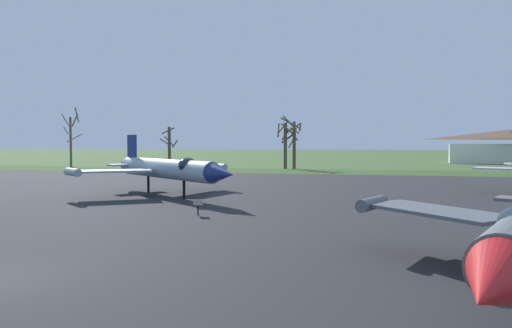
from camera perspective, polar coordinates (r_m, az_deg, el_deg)
name	(u,v)px	position (r m, az deg, el deg)	size (l,w,h in m)	color
asphalt_apron	(195,203)	(30.36, -7.77, -4.91)	(82.27, 58.61, 0.05)	#28282B
grass_verge_strip	(278,171)	(64.57, 2.80, -0.92)	(142.27, 12.00, 0.06)	#354F23
jet_fighter_front_right	(168,169)	(34.07, -11.09, -0.57)	(13.61, 12.88, 4.73)	#8EA3B2
info_placard_front_right	(198,205)	(25.00, -7.36, -5.21)	(0.56, 0.39, 0.93)	black
bare_tree_far_left	(71,137)	(82.77, -22.34, 3.17)	(3.08, 2.91, 10.07)	brown
bare_tree_left_of_center	(169,146)	(76.05, -10.90, 2.26)	(3.05, 2.96, 6.75)	brown
bare_tree_center	(285,142)	(70.71, 3.71, 2.78)	(3.62, 3.64, 7.97)	brown
bare_tree_right_of_center	(293,140)	(70.59, 4.75, 2.99)	(3.35, 3.29, 8.34)	brown
bare_tree_far_right	(294,146)	(70.79, 4.85, 2.28)	(2.52, 2.32, 7.35)	brown
visitor_building	(508,147)	(103.57, 29.30, 1.89)	(24.16, 13.31, 6.79)	silver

